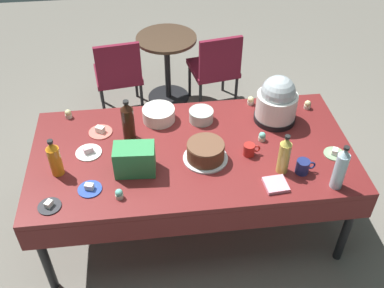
{
  "coord_description": "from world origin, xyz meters",
  "views": [
    {
      "loc": [
        -0.27,
        -2.27,
        2.78
      ],
      "look_at": [
        0.0,
        0.0,
        0.8
      ],
      "focal_mm": 41.59,
      "sensor_mm": 36.0,
      "label": 1
    }
  ],
  "objects_px": {
    "cupcake_lemon": "(119,194)",
    "maroon_chair_right": "(216,66)",
    "potluck_table": "(192,156)",
    "dessert_plate_coral": "(100,131)",
    "frosted_layer_cake": "(206,152)",
    "coffee_mug_navy": "(303,167)",
    "dessert_plate_white": "(89,152)",
    "round_cafe_table": "(167,57)",
    "glass_salad_bowl": "(201,115)",
    "cupcake_cocoa": "(308,105)",
    "soda_bottle_ginger_ale": "(284,155)",
    "dessert_plate_cobalt": "(90,188)",
    "maroon_chair_left": "(118,72)",
    "slow_cooker": "(277,101)",
    "soda_bottle_cola": "(128,121)",
    "cupcake_berry": "(68,114)",
    "dessert_plate_sage": "(334,153)",
    "soda_carton": "(135,159)",
    "coffee_mug_red": "(249,150)",
    "dessert_plate_charcoal": "(49,206)",
    "ceramic_snack_bowl": "(159,114)",
    "soda_bottle_water": "(340,168)",
    "cupcake_mint": "(262,137)",
    "cupcake_vanilla": "(251,101)",
    "soda_bottle_orange_juice": "(55,158)"
  },
  "relations": [
    {
      "from": "cupcake_lemon",
      "to": "maroon_chair_right",
      "type": "distance_m",
      "value": 2.11
    },
    {
      "from": "potluck_table",
      "to": "dessert_plate_coral",
      "type": "bearing_deg",
      "value": 157.53
    },
    {
      "from": "frosted_layer_cake",
      "to": "coffee_mug_navy",
      "type": "height_order",
      "value": "frosted_layer_cake"
    },
    {
      "from": "dessert_plate_white",
      "to": "round_cafe_table",
      "type": "bearing_deg",
      "value": 68.63
    },
    {
      "from": "glass_salad_bowl",
      "to": "cupcake_cocoa",
      "type": "bearing_deg",
      "value": 3.68
    },
    {
      "from": "potluck_table",
      "to": "coffee_mug_navy",
      "type": "distance_m",
      "value": 0.76
    },
    {
      "from": "frosted_layer_cake",
      "to": "soda_bottle_ginger_ale",
      "type": "xyz_separation_m",
      "value": [
        0.48,
        -0.17,
        0.07
      ]
    },
    {
      "from": "dessert_plate_coral",
      "to": "cupcake_lemon",
      "type": "height_order",
      "value": "cupcake_lemon"
    },
    {
      "from": "dessert_plate_cobalt",
      "to": "dessert_plate_white",
      "type": "bearing_deg",
      "value": 94.36
    },
    {
      "from": "maroon_chair_left",
      "to": "slow_cooker",
      "type": "bearing_deg",
      "value": -46.01
    },
    {
      "from": "potluck_table",
      "to": "soda_bottle_cola",
      "type": "distance_m",
      "value": 0.5
    },
    {
      "from": "dessert_plate_white",
      "to": "soda_bottle_ginger_ale",
      "type": "bearing_deg",
      "value": -14.34
    },
    {
      "from": "potluck_table",
      "to": "cupcake_berry",
      "type": "distance_m",
      "value": 1.0
    },
    {
      "from": "slow_cooker",
      "to": "dessert_plate_sage",
      "type": "bearing_deg",
      "value": -54.24
    },
    {
      "from": "dessert_plate_white",
      "to": "soda_carton",
      "type": "xyz_separation_m",
      "value": [
        0.32,
        -0.21,
        0.09
      ]
    },
    {
      "from": "potluck_table",
      "to": "dessert_plate_sage",
      "type": "height_order",
      "value": "dessert_plate_sage"
    },
    {
      "from": "soda_bottle_ginger_ale",
      "to": "dessert_plate_coral",
      "type": "bearing_deg",
      "value": 155.75
    },
    {
      "from": "glass_salad_bowl",
      "to": "coffee_mug_red",
      "type": "bearing_deg",
      "value": -56.77
    },
    {
      "from": "potluck_table",
      "to": "dessert_plate_sage",
      "type": "bearing_deg",
      "value": -9.67
    },
    {
      "from": "dessert_plate_charcoal",
      "to": "coffee_mug_navy",
      "type": "distance_m",
      "value": 1.6
    },
    {
      "from": "coffee_mug_red",
      "to": "soda_bottle_ginger_ale",
      "type": "bearing_deg",
      "value": -45.09
    },
    {
      "from": "slow_cooker",
      "to": "soda_bottle_ginger_ale",
      "type": "xyz_separation_m",
      "value": [
        -0.09,
        -0.54,
        -0.03
      ]
    },
    {
      "from": "ceramic_snack_bowl",
      "to": "soda_bottle_water",
      "type": "distance_m",
      "value": 1.34
    },
    {
      "from": "frosted_layer_cake",
      "to": "cupcake_cocoa",
      "type": "bearing_deg",
      "value": 29.05
    },
    {
      "from": "dessert_plate_sage",
      "to": "cupcake_mint",
      "type": "xyz_separation_m",
      "value": [
        -0.45,
        0.2,
        0.02
      ]
    },
    {
      "from": "potluck_table",
      "to": "cupcake_vanilla",
      "type": "xyz_separation_m",
      "value": [
        0.51,
        0.48,
        0.09
      ]
    },
    {
      "from": "potluck_table",
      "to": "cupcake_cocoa",
      "type": "distance_m",
      "value": 1.01
    },
    {
      "from": "dessert_plate_coral",
      "to": "coffee_mug_navy",
      "type": "distance_m",
      "value": 1.43
    },
    {
      "from": "dessert_plate_cobalt",
      "to": "coffee_mug_red",
      "type": "relative_size",
      "value": 1.3
    },
    {
      "from": "maroon_chair_right",
      "to": "cupcake_cocoa",
      "type": "bearing_deg",
      "value": -65.03
    },
    {
      "from": "potluck_table",
      "to": "round_cafe_table",
      "type": "relative_size",
      "value": 3.06
    },
    {
      "from": "dessert_plate_charcoal",
      "to": "round_cafe_table",
      "type": "xyz_separation_m",
      "value": [
        0.86,
        2.13,
        -0.26
      ]
    },
    {
      "from": "glass_salad_bowl",
      "to": "potluck_table",
      "type": "bearing_deg",
      "value": -108.47
    },
    {
      "from": "cupcake_mint",
      "to": "cupcake_cocoa",
      "type": "relative_size",
      "value": 1.0
    },
    {
      "from": "dessert_plate_coral",
      "to": "cupcake_mint",
      "type": "distance_m",
      "value": 1.15
    },
    {
      "from": "cupcake_mint",
      "to": "soda_bottle_water",
      "type": "distance_m",
      "value": 0.62
    },
    {
      "from": "potluck_table",
      "to": "cupcake_lemon",
      "type": "relative_size",
      "value": 32.59
    },
    {
      "from": "coffee_mug_red",
      "to": "round_cafe_table",
      "type": "relative_size",
      "value": 0.16
    },
    {
      "from": "dessert_plate_white",
      "to": "dessert_plate_sage",
      "type": "bearing_deg",
      "value": -7.25
    },
    {
      "from": "soda_bottle_cola",
      "to": "maroon_chair_right",
      "type": "xyz_separation_m",
      "value": [
        0.84,
        1.31,
        -0.41
      ]
    },
    {
      "from": "cupcake_cocoa",
      "to": "round_cafe_table",
      "type": "distance_m",
      "value": 1.69
    },
    {
      "from": "slow_cooker",
      "to": "cupcake_mint",
      "type": "height_order",
      "value": "slow_cooker"
    },
    {
      "from": "cupcake_lemon",
      "to": "glass_salad_bowl",
      "type": "bearing_deg",
      "value": 49.72
    },
    {
      "from": "slow_cooker",
      "to": "dessert_plate_cobalt",
      "type": "relative_size",
      "value": 2.43
    },
    {
      "from": "soda_bottle_ginger_ale",
      "to": "glass_salad_bowl",
      "type": "bearing_deg",
      "value": 127.15
    },
    {
      "from": "coffee_mug_navy",
      "to": "maroon_chair_right",
      "type": "height_order",
      "value": "maroon_chair_right"
    },
    {
      "from": "dessert_plate_sage",
      "to": "soda_bottle_orange_juice",
      "type": "bearing_deg",
      "value": 178.76
    },
    {
      "from": "cupcake_lemon",
      "to": "dessert_plate_charcoal",
      "type": "bearing_deg",
      "value": -176.62
    },
    {
      "from": "dessert_plate_sage",
      "to": "dessert_plate_white",
      "type": "bearing_deg",
      "value": 172.75
    },
    {
      "from": "cupcake_lemon",
      "to": "soda_bottle_orange_juice",
      "type": "distance_m",
      "value": 0.49
    }
  ]
}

